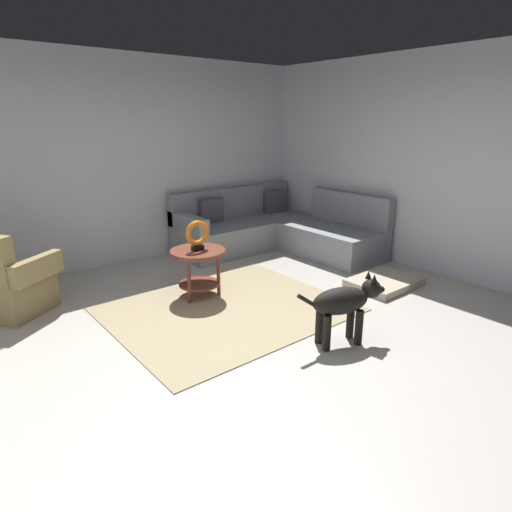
# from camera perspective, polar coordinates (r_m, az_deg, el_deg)

# --- Properties ---
(ground_plane) EXTENTS (6.00, 6.00, 0.10)m
(ground_plane) POSITION_cam_1_polar(r_m,az_deg,el_deg) (4.00, 0.42, -11.49)
(ground_plane) COLOR #B7B2A8
(wall_back) EXTENTS (6.00, 0.12, 2.70)m
(wall_back) POSITION_cam_1_polar(r_m,az_deg,el_deg) (6.09, -17.81, 11.60)
(wall_back) COLOR silver
(wall_back) RESTS_ON ground_plane
(wall_right) EXTENTS (0.12, 6.00, 2.70)m
(wall_right) POSITION_cam_1_polar(r_m,az_deg,el_deg) (5.86, 23.68, 10.78)
(wall_right) COLOR silver
(wall_right) RESTS_ON ground_plane
(area_rug) EXTENTS (2.30, 1.90, 0.01)m
(area_rug) POSITION_cam_1_polar(r_m,az_deg,el_deg) (4.56, -3.75, -6.97)
(area_rug) COLOR tan
(area_rug) RESTS_ON ground_plane
(sectional_couch) EXTENTS (2.20, 2.25, 0.88)m
(sectional_couch) POSITION_cam_1_polar(r_m,az_deg,el_deg) (6.53, 2.60, 3.29)
(sectional_couch) COLOR gray
(sectional_couch) RESTS_ON ground_plane
(armchair) EXTENTS (0.95, 1.00, 0.88)m
(armchair) POSITION_cam_1_polar(r_m,az_deg,el_deg) (4.98, -29.76, -3.24)
(armchair) COLOR olive
(armchair) RESTS_ON ground_plane
(side_table) EXTENTS (0.60, 0.60, 0.54)m
(side_table) POSITION_cam_1_polar(r_m,az_deg,el_deg) (4.78, -7.58, -0.62)
(side_table) COLOR brown
(side_table) RESTS_ON ground_plane
(torus_sculpture) EXTENTS (0.28, 0.08, 0.33)m
(torus_sculpture) POSITION_cam_1_polar(r_m,az_deg,el_deg) (4.70, -7.72, 2.80)
(torus_sculpture) COLOR black
(torus_sculpture) RESTS_ON side_table
(dog_bed_mat) EXTENTS (0.80, 0.60, 0.09)m
(dog_bed_mat) POSITION_cam_1_polar(r_m,az_deg,el_deg) (5.37, 16.41, -3.34)
(dog_bed_mat) COLOR #B2A38E
(dog_bed_mat) RESTS_ON ground_plane
(dog) EXTENTS (0.82, 0.38, 0.63)m
(dog) POSITION_cam_1_polar(r_m,az_deg,el_deg) (3.85, 11.55, -6.05)
(dog) COLOR black
(dog) RESTS_ON ground_plane
(dog_toy_ball) EXTENTS (0.07, 0.07, 0.07)m
(dog_toy_ball) POSITION_cam_1_polar(r_m,az_deg,el_deg) (4.68, 9.22, -6.07)
(dog_toy_ball) COLOR green
(dog_toy_ball) RESTS_ON ground_plane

